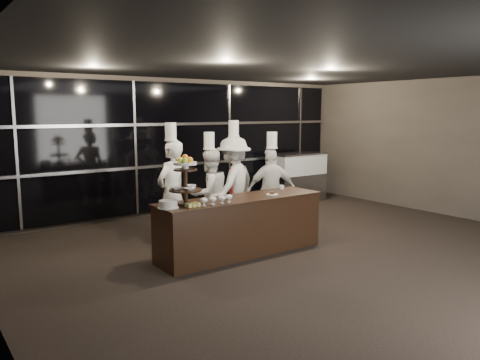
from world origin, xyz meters
TOP-DOWN VIEW (x-y plane):
  - room at (0.00, 0.00)m, footprint 10.00×10.00m
  - window_wall at (0.00, 4.94)m, footprint 8.60×0.10m
  - buffet_counter at (-0.88, 1.58)m, footprint 2.84×0.74m
  - display_stand at (-1.88, 1.58)m, footprint 0.48×0.48m
  - compotes at (-1.48, 1.36)m, footprint 0.55×0.11m
  - layer_cake at (-2.19, 1.53)m, footprint 0.30×0.30m
  - pastry_squares at (-1.86, 1.42)m, footprint 0.20×0.13m
  - small_plate at (-0.32, 1.48)m, footprint 0.20×0.20m
  - chef_cup at (0.20, 1.83)m, footprint 0.08×0.08m
  - display_case at (2.89, 4.30)m, footprint 1.45×0.64m
  - chef_a at (-1.47, 2.79)m, footprint 0.77×0.65m
  - chef_b at (-0.76, 2.70)m, footprint 0.81×0.64m
  - chef_c at (-0.16, 2.79)m, footprint 1.35×1.12m
  - chef_d at (0.38, 2.34)m, footprint 1.02×0.73m

SIDE VIEW (x-z plane):
  - buffet_counter at x=-0.88m, z-range 0.01..0.93m
  - display_case at x=2.89m, z-range 0.07..1.31m
  - chef_d at x=0.38m, z-range -0.13..1.77m
  - chef_b at x=-0.76m, z-range -0.14..1.78m
  - chef_c at x=-0.16m, z-range -0.14..1.97m
  - chef_a at x=-1.47m, z-range -0.13..1.97m
  - small_plate at x=-0.32m, z-range 0.91..0.96m
  - pastry_squares at x=-1.86m, z-range 0.92..0.97m
  - chef_cup at x=0.20m, z-range 0.92..0.99m
  - layer_cake at x=-2.19m, z-range 0.92..1.03m
  - compotes at x=-1.48m, z-range 0.94..1.06m
  - display_stand at x=-1.88m, z-range 0.97..1.71m
  - room at x=0.00m, z-range -3.50..6.50m
  - window_wall at x=0.00m, z-range 0.10..2.90m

